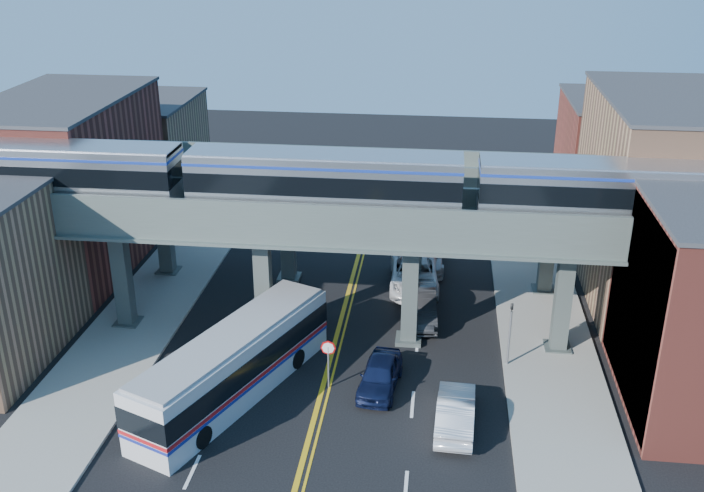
# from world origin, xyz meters

# --- Properties ---
(ground) EXTENTS (120.00, 120.00, 0.00)m
(ground) POSITION_xyz_m (0.00, 0.00, 0.00)
(ground) COLOR black
(ground) RESTS_ON ground
(sidewalk_west) EXTENTS (5.00, 70.00, 0.16)m
(sidewalk_west) POSITION_xyz_m (-11.50, 10.00, 0.08)
(sidewalk_west) COLOR gray
(sidewalk_west) RESTS_ON ground
(sidewalk_east) EXTENTS (5.00, 70.00, 0.16)m
(sidewalk_east) POSITION_xyz_m (11.50, 10.00, 0.08)
(sidewalk_east) COLOR gray
(sidewalk_east) RESTS_ON ground
(building_west_b) EXTENTS (8.00, 14.00, 11.00)m
(building_west_b) POSITION_xyz_m (-18.50, 16.00, 5.50)
(building_west_b) COLOR brown
(building_west_b) RESTS_ON ground
(building_west_c) EXTENTS (8.00, 10.00, 8.00)m
(building_west_c) POSITION_xyz_m (-18.50, 29.00, 4.00)
(building_west_c) COLOR #996B4F
(building_west_c) RESTS_ON ground
(building_east_b) EXTENTS (8.00, 14.00, 12.00)m
(building_east_b) POSITION_xyz_m (18.50, 16.00, 6.00)
(building_east_b) COLOR #996B4F
(building_east_b) RESTS_ON ground
(building_east_c) EXTENTS (8.00, 10.00, 9.00)m
(building_east_c) POSITION_xyz_m (18.50, 29.00, 4.50)
(building_east_c) COLOR brown
(building_east_c) RESTS_ON ground
(mural_panel) EXTENTS (0.10, 9.50, 9.50)m
(mural_panel) POSITION_xyz_m (14.55, 4.00, 4.75)
(mural_panel) COLOR teal
(mural_panel) RESTS_ON ground
(elevated_viaduct_near) EXTENTS (52.00, 3.60, 7.40)m
(elevated_viaduct_near) POSITION_xyz_m (0.00, 8.00, 6.47)
(elevated_viaduct_near) COLOR #444F4D
(elevated_viaduct_near) RESTS_ON ground
(elevated_viaduct_far) EXTENTS (52.00, 3.60, 7.40)m
(elevated_viaduct_far) POSITION_xyz_m (0.00, 15.00, 6.47)
(elevated_viaduct_far) COLOR #444F4D
(elevated_viaduct_far) RESTS_ON ground
(transit_train) EXTENTS (43.55, 2.73, 3.17)m
(transit_train) POSITION_xyz_m (-0.54, 8.00, 9.12)
(transit_train) COLOR black
(transit_train) RESTS_ON elevated_viaduct_near
(stop_sign) EXTENTS (0.76, 0.09, 2.63)m
(stop_sign) POSITION_xyz_m (0.30, 3.00, 1.76)
(stop_sign) COLOR slate
(stop_sign) RESTS_ON ground
(traffic_signal) EXTENTS (0.15, 0.18, 4.10)m
(traffic_signal) POSITION_xyz_m (9.20, 6.00, 2.30)
(traffic_signal) COLOR slate
(traffic_signal) RESTS_ON ground
(transit_bus) EXTENTS (7.48, 12.67, 3.24)m
(transit_bus) POSITION_xyz_m (-4.13, 1.88, 1.67)
(transit_bus) COLOR silver
(transit_bus) RESTS_ON ground
(car_lane_a) EXTENTS (2.24, 4.62, 1.52)m
(car_lane_a) POSITION_xyz_m (2.82, 3.21, 0.76)
(car_lane_a) COLOR #0E1533
(car_lane_a) RESTS_ON ground
(car_lane_b) EXTENTS (2.29, 5.55, 1.79)m
(car_lane_b) POSITION_xyz_m (4.46, 10.67, 0.89)
(car_lane_b) COLOR #272729
(car_lane_b) RESTS_ON ground
(car_lane_c) EXTENTS (3.27, 6.57, 1.79)m
(car_lane_c) POSITION_xyz_m (4.00, 14.83, 0.89)
(car_lane_c) COLOR white
(car_lane_c) RESTS_ON ground
(car_lane_d) EXTENTS (2.38, 5.54, 1.59)m
(car_lane_d) POSITION_xyz_m (4.69, 18.08, 0.80)
(car_lane_d) COLOR #B6B6BB
(car_lane_d) RESTS_ON ground
(car_parked_curb) EXTENTS (1.91, 4.93, 1.60)m
(car_parked_curb) POSITION_xyz_m (6.50, 0.50, 0.80)
(car_parked_curb) COLOR silver
(car_parked_curb) RESTS_ON ground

